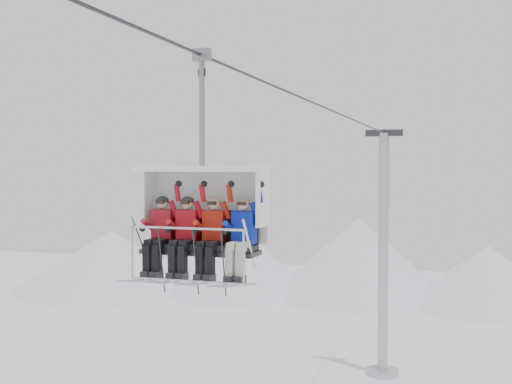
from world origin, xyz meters
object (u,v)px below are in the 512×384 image
(skier_far_left, at_px, (160,233))
(skier_center_right, at_px, (212,234))
(skier_far_right, at_px, (242,236))
(lift_tower_right, at_px, (383,270))
(skier_center_left, at_px, (185,234))
(chairlift_carrier, at_px, (205,207))

(skier_far_left, xyz_separation_m, skier_center_right, (0.99, 0.00, 0.00))
(skier_far_left, height_order, skier_far_right, same)
(lift_tower_right, relative_size, skier_center_left, 7.99)
(skier_far_left, relative_size, skier_center_left, 1.00)
(skier_far_left, relative_size, skier_far_right, 1.00)
(chairlift_carrier, relative_size, skier_center_left, 2.36)
(lift_tower_right, height_order, skier_far_right, lift_tower_right)
(lift_tower_right, distance_m, skier_far_left, 25.57)
(lift_tower_right, height_order, skier_far_left, lift_tower_right)
(chairlift_carrier, bearing_deg, lift_tower_right, 90.00)
(lift_tower_right, relative_size, skier_far_left, 7.99)
(skier_center_left, bearing_deg, lift_tower_right, 89.45)
(skier_far_left, distance_m, skier_center_left, 0.49)
(skier_far_right, bearing_deg, skier_center_left, 180.00)
(chairlift_carrier, distance_m, skier_center_right, 0.61)
(lift_tower_right, distance_m, chairlift_carrier, 25.34)
(skier_center_left, height_order, skier_center_right, same)
(skier_far_left, height_order, skier_center_left, same)
(skier_far_left, distance_m, skier_center_right, 0.99)
(chairlift_carrier, xyz_separation_m, skier_far_right, (0.81, -0.30, -0.46))
(skier_center_left, bearing_deg, chairlift_carrier, 51.73)
(lift_tower_right, xyz_separation_m, skier_far_right, (0.81, -25.17, 4.40))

